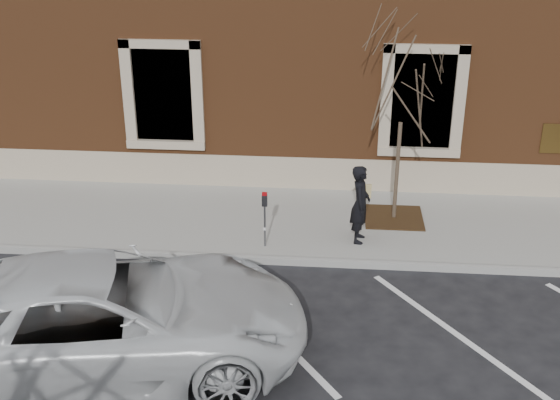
# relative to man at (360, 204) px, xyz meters

# --- Properties ---
(ground) EXTENTS (120.00, 120.00, 0.00)m
(ground) POSITION_rel_man_xyz_m (-1.61, -0.83, -0.97)
(ground) COLOR #28282B
(ground) RESTS_ON ground
(sidewalk_near) EXTENTS (40.00, 3.50, 0.15)m
(sidewalk_near) POSITION_rel_man_xyz_m (-1.61, 0.92, -0.90)
(sidewalk_near) COLOR gray
(sidewalk_near) RESTS_ON ground
(curb_near) EXTENTS (40.00, 0.12, 0.15)m
(curb_near) POSITION_rel_man_xyz_m (-1.61, -0.88, -0.90)
(curb_near) COLOR #9E9E99
(curb_near) RESTS_ON ground
(parking_stripes) EXTENTS (28.00, 4.40, 0.01)m
(parking_stripes) POSITION_rel_man_xyz_m (-1.61, -3.03, -0.97)
(parking_stripes) COLOR silver
(parking_stripes) RESTS_ON ground
(building_civic) EXTENTS (40.00, 8.62, 8.00)m
(building_civic) POSITION_rel_man_xyz_m (-1.61, 6.91, 3.02)
(building_civic) COLOR brown
(building_civic) RESTS_ON ground
(man) EXTENTS (0.44, 0.63, 1.64)m
(man) POSITION_rel_man_xyz_m (0.00, 0.00, 0.00)
(man) COLOR black
(man) RESTS_ON sidewalk_near
(parking_meter) EXTENTS (0.11, 0.08, 1.18)m
(parking_meter) POSITION_rel_man_xyz_m (-1.90, -0.42, -0.00)
(parking_meter) COLOR #595B60
(parking_meter) RESTS_ON sidewalk_near
(tree_grate) EXTENTS (1.27, 1.27, 0.03)m
(tree_grate) POSITION_rel_man_xyz_m (0.79, 1.16, -0.81)
(tree_grate) COLOR #3D2A13
(tree_grate) RESTS_ON sidewalk_near
(sapling) EXTENTS (2.40, 2.40, 4.00)m
(sapling) POSITION_rel_man_xyz_m (0.79, 1.16, 1.98)
(sapling) COLOR brown
(sapling) RESTS_ON sidewalk_near
(white_truck) EXTENTS (6.77, 4.27, 1.74)m
(white_truck) POSITION_rel_man_xyz_m (-3.97, -4.34, -0.10)
(white_truck) COLOR silver
(white_truck) RESTS_ON ground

